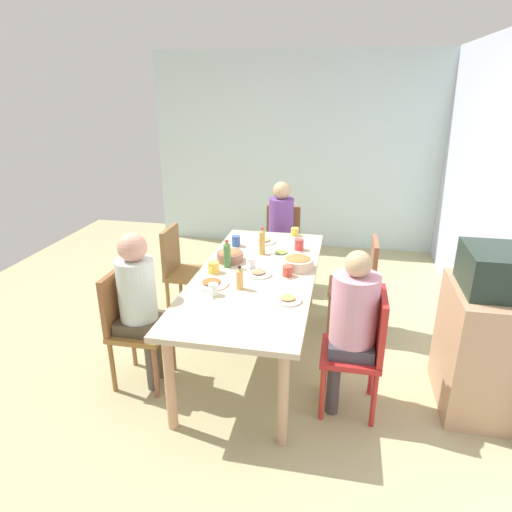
# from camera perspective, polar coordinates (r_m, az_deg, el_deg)

# --- Properties ---
(ground_plane) EXTENTS (6.91, 6.91, 0.00)m
(ground_plane) POSITION_cam_1_polar(r_m,az_deg,el_deg) (3.94, -0.00, -12.23)
(ground_plane) COLOR tan
(wall_left) EXTENTS (0.12, 3.99, 2.60)m
(wall_left) POSITION_cam_1_polar(r_m,az_deg,el_deg) (6.26, 5.45, 13.06)
(wall_left) COLOR silver
(wall_left) RESTS_ON ground_plane
(dining_table) EXTENTS (2.18, 0.94, 0.74)m
(dining_table) POSITION_cam_1_polar(r_m,az_deg,el_deg) (3.61, -0.00, -3.31)
(dining_table) COLOR #C5B295
(dining_table) RESTS_ON ground_plane
(chair_0) EXTENTS (0.40, 0.40, 0.90)m
(chair_0) POSITION_cam_1_polar(r_m,az_deg,el_deg) (4.12, 13.22, -3.12)
(chair_0) COLOR #936041
(chair_0) RESTS_ON ground_plane
(chair_1) EXTENTS (0.40, 0.40, 0.90)m
(chair_1) POSITION_cam_1_polar(r_m,az_deg,el_deg) (3.49, -15.82, -8.04)
(chair_1) COLOR olive
(chair_1) RESTS_ON ground_plane
(person_1) EXTENTS (0.30, 0.30, 1.21)m
(person_1) POSITION_cam_1_polar(r_m,az_deg,el_deg) (3.35, -14.76, -5.16)
(person_1) COLOR brown
(person_1) RESTS_ON ground_plane
(chair_2) EXTENTS (0.40, 0.40, 0.90)m
(chair_2) POSITION_cam_1_polar(r_m,az_deg,el_deg) (3.15, 13.57, -11.11)
(chair_2) COLOR red
(chair_2) RESTS_ON ground_plane
(person_2) EXTENTS (0.31, 0.31, 1.19)m
(person_2) POSITION_cam_1_polar(r_m,az_deg,el_deg) (3.05, 12.18, -7.80)
(person_2) COLOR #40393C
(person_2) RESTS_ON ground_plane
(chair_3) EXTENTS (0.40, 0.40, 0.90)m
(chair_3) POSITION_cam_1_polar(r_m,az_deg,el_deg) (5.02, 3.31, 1.84)
(chair_3) COLOR olive
(chair_3) RESTS_ON ground_plane
(person_3) EXTENTS (0.30, 0.30, 1.21)m
(person_3) POSITION_cam_1_polar(r_m,az_deg,el_deg) (4.87, 3.20, 3.70)
(person_3) COLOR navy
(person_3) RESTS_ON ground_plane
(chair_4) EXTENTS (0.40, 0.40, 0.90)m
(chair_4) POSITION_cam_1_polar(r_m,az_deg,el_deg) (4.38, -9.54, -1.36)
(chair_4) COLOR olive
(chair_4) RESTS_ON ground_plane
(plate_0) EXTENTS (0.21, 0.21, 0.04)m
(plate_0) POSITION_cam_1_polar(r_m,az_deg,el_deg) (3.55, 0.30, -2.22)
(plate_0) COLOR silver
(plate_0) RESTS_ON dining_table
(plate_1) EXTENTS (0.21, 0.21, 0.04)m
(plate_1) POSITION_cam_1_polar(r_m,az_deg,el_deg) (3.97, 3.24, 0.33)
(plate_1) COLOR white
(plate_1) RESTS_ON dining_table
(plate_2) EXTENTS (0.24, 0.24, 0.04)m
(plate_2) POSITION_cam_1_polar(r_m,az_deg,el_deg) (4.29, 0.98, 1.98)
(plate_2) COLOR silver
(plate_2) RESTS_ON dining_table
(plate_3) EXTENTS (0.26, 0.26, 0.04)m
(plate_3) POSITION_cam_1_polar(r_m,az_deg,el_deg) (3.39, -5.74, -3.47)
(plate_3) COLOR white
(plate_3) RESTS_ON dining_table
(plate_4) EXTENTS (0.20, 0.20, 0.04)m
(plate_4) POSITION_cam_1_polar(r_m,az_deg,el_deg) (3.14, 4.06, -5.53)
(plate_4) COLOR white
(plate_4) RESTS_ON dining_table
(bowl_0) EXTENTS (0.23, 0.23, 0.10)m
(bowl_0) POSITION_cam_1_polar(r_m,az_deg,el_deg) (3.82, -3.34, 0.05)
(bowl_0) COLOR #8F5F4C
(bowl_0) RESTS_ON dining_table
(bowl_1) EXTENTS (0.26, 0.26, 0.11)m
(bowl_1) POSITION_cam_1_polar(r_m,az_deg,el_deg) (3.68, 5.37, -0.82)
(bowl_1) COLOR beige
(bowl_1) RESTS_ON dining_table
(cup_0) EXTENTS (0.12, 0.08, 0.08)m
(cup_0) POSITION_cam_1_polar(r_m,az_deg,el_deg) (4.49, 5.00, 3.11)
(cup_0) COLOR gold
(cup_0) RESTS_ON dining_table
(cup_1) EXTENTS (0.11, 0.08, 0.10)m
(cup_1) POSITION_cam_1_polar(r_m,az_deg,el_deg) (4.18, -2.59, 1.93)
(cup_1) COLOR #3C5C9C
(cup_1) RESTS_ON dining_table
(cup_2) EXTENTS (0.12, 0.08, 0.10)m
(cup_2) POSITION_cam_1_polar(r_m,az_deg,el_deg) (4.10, 5.54, 1.46)
(cup_2) COLOR #C94445
(cup_2) RESTS_ON dining_table
(cup_3) EXTENTS (0.11, 0.08, 0.10)m
(cup_3) POSITION_cam_1_polar(r_m,az_deg,el_deg) (3.64, -0.68, -1.01)
(cup_3) COLOR white
(cup_3) RESTS_ON dining_table
(cup_4) EXTENTS (0.11, 0.08, 0.08)m
(cup_4) POSITION_cam_1_polar(r_m,az_deg,el_deg) (3.53, 4.04, -1.96)
(cup_4) COLOR #C94D3A
(cup_4) RESTS_ON dining_table
(cup_5) EXTENTS (0.12, 0.09, 0.09)m
(cup_5) POSITION_cam_1_polar(r_m,az_deg,el_deg) (3.60, -5.46, -1.46)
(cup_5) COLOR #EEC548
(cup_5) RESTS_ON dining_table
(cup_6) EXTENTS (0.11, 0.07, 0.09)m
(cup_6) POSITION_cam_1_polar(r_m,az_deg,el_deg) (3.22, -5.48, -4.29)
(cup_6) COLOR white
(cup_6) RESTS_ON dining_table
(bottle_0) EXTENTS (0.05, 0.05, 0.18)m
(bottle_0) POSITION_cam_1_polar(r_m,az_deg,el_deg) (3.29, -2.11, -2.88)
(bottle_0) COLOR tan
(bottle_0) RESTS_ON dining_table
(bottle_1) EXTENTS (0.05, 0.05, 0.25)m
(bottle_1) POSITION_cam_1_polar(r_m,az_deg,el_deg) (3.95, 0.79, 1.83)
(bottle_1) COLOR gold
(bottle_1) RESTS_ON dining_table
(bottle_2) EXTENTS (0.06, 0.06, 0.23)m
(bottle_2) POSITION_cam_1_polar(r_m,az_deg,el_deg) (3.68, -3.73, 0.19)
(bottle_2) COLOR #427A3F
(bottle_2) RESTS_ON dining_table
(side_cabinet) EXTENTS (0.70, 0.44, 0.90)m
(side_cabinet) POSITION_cam_1_polar(r_m,az_deg,el_deg) (3.51, 26.45, -10.53)
(side_cabinet) COLOR tan
(side_cabinet) RESTS_ON ground_plane
(microwave) EXTENTS (0.48, 0.36, 0.28)m
(microwave) POSITION_cam_1_polar(r_m,az_deg,el_deg) (3.27, 28.11, -1.60)
(microwave) COLOR #1E2E23
(microwave) RESTS_ON side_cabinet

